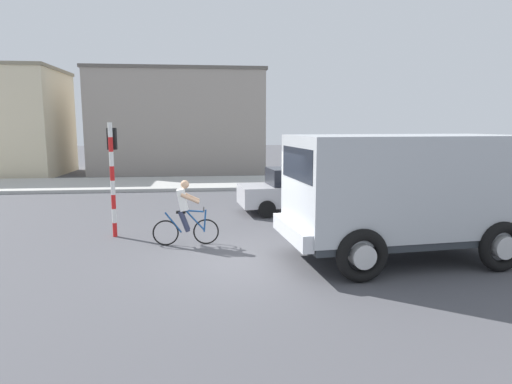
{
  "coord_description": "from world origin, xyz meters",
  "views": [
    {
      "loc": [
        -0.83,
        -10.05,
        3.12
      ],
      "look_at": [
        0.5,
        2.5,
        1.2
      ],
      "focal_mm": 30.84,
      "sensor_mm": 36.0,
      "label": 1
    }
  ],
  "objects_px": {
    "truck_foreground": "(403,189)",
    "car_red_near": "(296,190)",
    "traffic_light_pole": "(112,164)",
    "car_white_mid": "(381,184)",
    "cyclist": "(185,213)"
  },
  "relations": [
    {
      "from": "truck_foreground",
      "to": "cyclist",
      "type": "bearing_deg",
      "value": 160.89
    },
    {
      "from": "cyclist",
      "to": "car_red_near",
      "type": "height_order",
      "value": "cyclist"
    },
    {
      "from": "cyclist",
      "to": "traffic_light_pole",
      "type": "xyz_separation_m",
      "value": [
        -2.04,
        1.17,
        1.2
      ]
    },
    {
      "from": "truck_foreground",
      "to": "car_red_near",
      "type": "height_order",
      "value": "truck_foreground"
    },
    {
      "from": "traffic_light_pole",
      "to": "car_white_mid",
      "type": "xyz_separation_m",
      "value": [
        9.4,
        3.96,
        -1.25
      ]
    },
    {
      "from": "car_red_near",
      "to": "car_white_mid",
      "type": "height_order",
      "value": "same"
    },
    {
      "from": "truck_foreground",
      "to": "traffic_light_pole",
      "type": "xyz_separation_m",
      "value": [
        -7.13,
        2.93,
        0.4
      ]
    },
    {
      "from": "car_red_near",
      "to": "car_white_mid",
      "type": "relative_size",
      "value": 0.98
    },
    {
      "from": "car_white_mid",
      "to": "truck_foreground",
      "type": "bearing_deg",
      "value": -108.2
    },
    {
      "from": "traffic_light_pole",
      "to": "car_white_mid",
      "type": "height_order",
      "value": "traffic_light_pole"
    },
    {
      "from": "truck_foreground",
      "to": "car_red_near",
      "type": "relative_size",
      "value": 1.36
    },
    {
      "from": "truck_foreground",
      "to": "cyclist",
      "type": "relative_size",
      "value": 3.26
    },
    {
      "from": "car_white_mid",
      "to": "car_red_near",
      "type": "bearing_deg",
      "value": -164.41
    },
    {
      "from": "traffic_light_pole",
      "to": "car_white_mid",
      "type": "distance_m",
      "value": 10.27
    },
    {
      "from": "cyclist",
      "to": "car_white_mid",
      "type": "bearing_deg",
      "value": 34.86
    }
  ]
}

